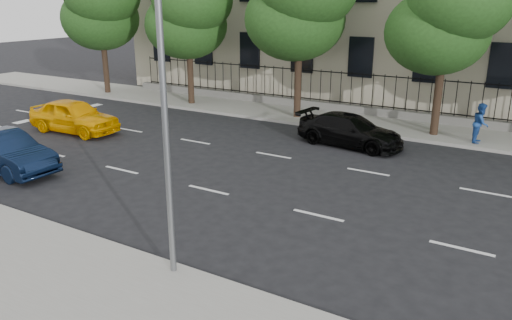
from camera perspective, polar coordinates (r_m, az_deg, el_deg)
The scene contains 13 objects.
ground at distance 15.02m, azimuth -11.10°, elevation -6.39°, with size 120.00×120.00×0.00m, color black.
near_sidewalk at distance 12.66m, azimuth -23.42°, elevation -12.16°, with size 60.00×4.00×0.15m, color gray.
far_sidewalk at distance 26.49m, azimuth 9.35°, elevation 4.60°, with size 60.00×4.00×0.15m, color gray.
lane_markings at distance 18.53m, azimuth -1.36°, elevation -1.24°, with size 49.60×4.62×0.01m, color silver, non-canonical shape.
crosswalk at distance 28.22m, azimuth -26.46°, elevation 3.61°, with size 0.50×12.10×0.01m, color silver, non-canonical shape.
iron_fence at distance 27.93m, azimuth 10.72°, elevation 6.42°, with size 30.00×0.50×2.20m.
street_light at distance 10.78m, azimuth -8.91°, elevation 12.62°, with size 0.25×3.32×8.05m.
tree_b at distance 29.71m, azimuth -7.57°, elevation 17.35°, with size 5.53×5.12×8.97m.
tree_d at distance 23.80m, azimuth 21.28°, elevation 16.19°, with size 5.34×4.94×8.84m.
yellow_taxi at distance 25.28m, azimuth -20.09°, elevation 4.75°, with size 1.86×4.63×1.58m, color #F9AA00.
navy_sedan at distance 20.45m, azimuth -26.83°, elevation 0.80°, with size 1.58×4.52×1.49m, color black.
black_sedan at distance 21.94m, azimuth 10.69°, elevation 3.35°, with size 1.90×4.68×1.36m, color black.
pedestrian_far at distance 23.51m, azimuth 24.31°, elevation 3.87°, with size 0.84×0.65×1.72m, color #1E4590.
Camera 1 is at (9.33, -10.05, 6.13)m, focal length 35.00 mm.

